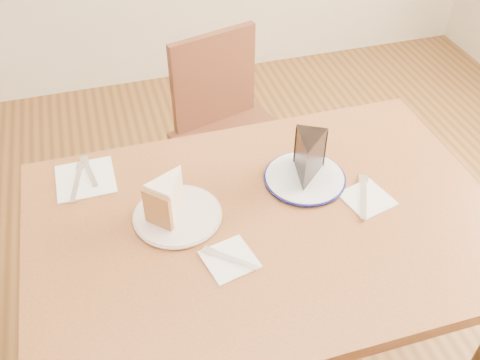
% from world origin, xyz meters
% --- Properties ---
extents(table, '(1.20, 0.80, 0.75)m').
position_xyz_m(table, '(0.00, 0.00, 0.65)').
color(table, '#572F17').
rests_on(table, ground).
extents(chair_far, '(0.51, 0.51, 0.84)m').
position_xyz_m(chair_far, '(0.11, 0.72, 0.47)').
color(chair_far, '#391A11').
rests_on(chair_far, ground).
extents(plate_cream, '(0.22, 0.22, 0.01)m').
position_xyz_m(plate_cream, '(-0.21, 0.07, 0.76)').
color(plate_cream, silver).
rests_on(plate_cream, table).
extents(plate_navy, '(0.21, 0.21, 0.01)m').
position_xyz_m(plate_navy, '(0.15, 0.11, 0.76)').
color(plate_navy, white).
rests_on(plate_navy, table).
extents(carrot_cake, '(0.13, 0.13, 0.10)m').
position_xyz_m(carrot_cake, '(-0.22, 0.09, 0.81)').
color(carrot_cake, '#F4EACA').
rests_on(carrot_cake, plate_cream).
extents(chocolate_cake, '(0.13, 0.14, 0.12)m').
position_xyz_m(chocolate_cake, '(0.15, 0.11, 0.82)').
color(chocolate_cake, black).
rests_on(chocolate_cake, plate_navy).
extents(napkin_cream, '(0.14, 0.14, 0.00)m').
position_xyz_m(napkin_cream, '(-0.13, -0.10, 0.75)').
color(napkin_cream, white).
rests_on(napkin_cream, table).
extents(napkin_navy, '(0.14, 0.14, 0.00)m').
position_xyz_m(napkin_navy, '(0.28, -0.01, 0.75)').
color(napkin_navy, white).
rests_on(napkin_navy, table).
extents(napkin_spare, '(0.16, 0.16, 0.00)m').
position_xyz_m(napkin_spare, '(-0.43, 0.29, 0.75)').
color(napkin_spare, white).
rests_on(napkin_spare, table).
extents(fork_cream, '(0.11, 0.10, 0.00)m').
position_xyz_m(fork_cream, '(-0.12, -0.10, 0.76)').
color(fork_cream, silver).
rests_on(fork_cream, napkin_cream).
extents(knife_navy, '(0.09, 0.16, 0.00)m').
position_xyz_m(knife_navy, '(0.27, 0.00, 0.76)').
color(knife_navy, silver).
rests_on(knife_navy, napkin_navy).
extents(fork_spare, '(0.04, 0.14, 0.00)m').
position_xyz_m(fork_spare, '(-0.42, 0.31, 0.76)').
color(fork_spare, white).
rests_on(fork_spare, napkin_spare).
extents(knife_spare, '(0.05, 0.16, 0.00)m').
position_xyz_m(knife_spare, '(-0.45, 0.27, 0.76)').
color(knife_spare, silver).
rests_on(knife_spare, napkin_spare).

